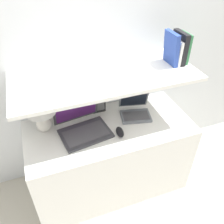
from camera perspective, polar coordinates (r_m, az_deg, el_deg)
ground_plane at (r=2.31m, az=2.28°, el=-22.29°), size 12.00×12.00×0.00m
wall_back at (r=1.98m, az=-4.53°, el=13.85°), size 6.00×0.05×2.40m
desk at (r=2.18m, az=-0.60°, el=-10.72°), size 1.35×0.63×0.73m
back_riser at (r=2.27m, az=-3.44°, el=-1.28°), size 1.35×0.04×1.14m
shelf at (r=1.74m, az=-1.56°, el=8.55°), size 1.35×0.57×0.03m
table_lamp at (r=1.85m, az=-16.76°, el=0.33°), size 0.22×0.22×0.30m
laptop_large at (r=1.87m, az=-7.13°, el=-3.09°), size 0.42×0.38×0.28m
laptop_small at (r=2.03m, az=5.55°, el=0.32°), size 0.29×0.28×0.18m
computer_mouse at (r=1.85m, az=1.89°, el=-4.81°), size 0.07×0.12×0.04m
router_box at (r=2.05m, az=-3.30°, el=2.11°), size 0.11×0.06×0.16m
book_green at (r=1.95m, az=16.88°, el=14.58°), size 0.03×0.14×0.23m
book_black at (r=1.93m, az=15.94°, el=14.67°), size 0.04×0.17×0.24m
book_white at (r=1.92m, az=14.91°, el=13.90°), size 0.02×0.17×0.19m
book_blue at (r=1.89m, az=14.10°, el=14.61°), size 0.05×0.17×0.25m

